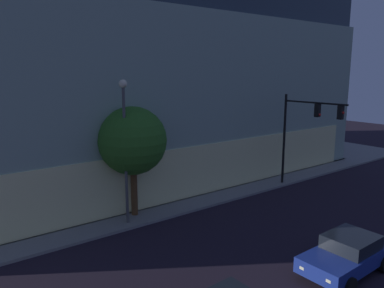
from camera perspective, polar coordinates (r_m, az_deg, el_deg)
name	(u,v)px	position (r m, az deg, el deg)	size (l,w,h in m)	color
modern_building	(128,83)	(32.92, -9.84, 9.16)	(35.69, 20.89, 14.99)	#4C4C51
traffic_light_far_corner	(306,124)	(27.14, 17.06, 3.03)	(0.37, 4.88, 6.66)	black
street_lamp_sidewalk	(125,135)	(20.05, -10.30, 1.38)	(0.44, 0.44, 7.87)	#4D4D4D
sidewalk_tree	(133,141)	(21.26, -9.13, 0.45)	(3.90, 3.90, 6.37)	brown
car_blue	(347,254)	(17.64, 22.75, -15.30)	(4.48, 2.25, 1.59)	navy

